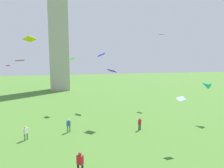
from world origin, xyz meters
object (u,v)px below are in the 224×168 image
at_px(person_3, 80,162).
at_px(kite_flying_4, 101,55).
at_px(person_2, 69,125).
at_px(kite_flying_8, 161,34).
at_px(kite_flying_2, 8,66).
at_px(kite_flying_1, 30,39).
at_px(kite_flying_3, 181,99).
at_px(person_1, 140,123).
at_px(kite_flying_7, 206,84).
at_px(kite_flying_0, 73,59).
at_px(kite_flying_6, 112,71).
at_px(kite_flying_9, 20,60).
at_px(person_0, 26,132).

distance_m(person_3, kite_flying_4, 21.96).
height_order(person_2, kite_flying_8, kite_flying_8).
bearing_deg(person_3, kite_flying_2, -20.58).
relative_size(kite_flying_1, kite_flying_3, 2.18).
bearing_deg(person_1, kite_flying_8, 14.72).
xyz_separation_m(kite_flying_2, kite_flying_4, (15.15, -0.58, 1.85)).
relative_size(person_3, kite_flying_4, 1.18).
xyz_separation_m(kite_flying_3, kite_flying_7, (8.52, 5.93, 0.41)).
xyz_separation_m(person_3, kite_flying_0, (1.08, 19.00, 7.90)).
height_order(kite_flying_4, kite_flying_6, kite_flying_4).
relative_size(person_2, kite_flying_0, 1.31).
xyz_separation_m(person_1, kite_flying_6, (-2.53, 3.57, 6.31)).
bearing_deg(kite_flying_0, person_1, -10.33).
bearing_deg(kite_flying_6, kite_flying_1, -148.01).
bearing_deg(kite_flying_0, kite_flying_4, 52.10).
xyz_separation_m(kite_flying_4, kite_flying_8, (11.91, -0.18, 4.00)).
distance_m(person_1, kite_flying_6, 7.68).
distance_m(kite_flying_6, kite_flying_9, 11.24).
height_order(person_1, kite_flying_0, kite_flying_0).
distance_m(person_3, kite_flying_1, 18.32).
bearing_deg(person_0, kite_flying_4, -6.09).
height_order(kite_flying_6, kite_flying_7, kite_flying_6).
relative_size(person_0, kite_flying_7, 1.02).
bearing_deg(kite_flying_0, person_2, -48.78).
height_order(person_1, kite_flying_9, kite_flying_9).
bearing_deg(person_2, person_1, 126.53).
xyz_separation_m(person_2, person_3, (0.38, -8.73, 0.10)).
bearing_deg(kite_flying_7, person_3, 5.43).
distance_m(kite_flying_2, kite_flying_8, 27.70).
xyz_separation_m(kite_flying_2, kite_flying_8, (27.07, -0.75, 5.85)).
distance_m(kite_flying_0, kite_flying_4, 5.10).
bearing_deg(kite_flying_6, kite_flying_2, -160.95).
relative_size(person_2, kite_flying_6, 1.16).
relative_size(kite_flying_3, kite_flying_8, 0.74).
xyz_separation_m(person_3, kite_flying_9, (-4.83, 6.50, 7.49)).
distance_m(person_0, kite_flying_2, 14.48).
distance_m(person_2, kite_flying_8, 24.66).
height_order(person_1, kite_flying_3, kite_flying_3).
bearing_deg(kite_flying_3, kite_flying_4, 98.54).
bearing_deg(kite_flying_9, kite_flying_3, -27.71).
bearing_deg(kite_flying_0, kite_flying_8, 49.55).
distance_m(person_1, person_2, 8.64).
distance_m(person_0, kite_flying_6, 12.54).
distance_m(kite_flying_6, kite_flying_8, 16.41).
relative_size(person_0, kite_flying_1, 0.85).
relative_size(kite_flying_0, kite_flying_4, 0.81).
bearing_deg(person_3, kite_flying_0, -48.32).
bearing_deg(kite_flying_4, kite_flying_6, 124.76).
relative_size(person_2, kite_flying_3, 1.91).
xyz_separation_m(kite_flying_4, kite_flying_7, (12.42, -11.35, -4.42)).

